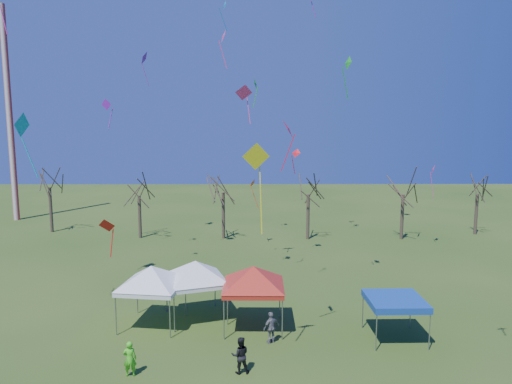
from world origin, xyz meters
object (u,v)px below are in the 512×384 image
at_px(person_grey, 271,327).
at_px(person_dark, 240,355).
at_px(tree_2, 223,176).
at_px(tree_4, 404,179).
at_px(tree_0, 48,171).
at_px(tent_blue, 395,301).
at_px(tent_red, 253,270).
at_px(radio_mast, 9,115).
at_px(tree_1, 138,181).
at_px(tent_white_west, 151,270).
at_px(tree_5, 478,180).
at_px(tent_white_mid, 195,265).
at_px(tree_3, 309,178).
at_px(person_green, 130,359).

relative_size(person_grey, person_dark, 0.98).
xyz_separation_m(tree_2, tree_4, (17.72, -0.38, -0.23)).
xyz_separation_m(tree_0, person_dark, (20.90, -28.50, -5.65)).
bearing_deg(tent_blue, tent_red, 168.88).
xyz_separation_m(radio_mast, tree_1, (17.23, -9.35, -6.71)).
relative_size(radio_mast, tent_blue, 8.73).
bearing_deg(tent_white_west, tent_blue, -7.78).
xyz_separation_m(tree_4, tent_red, (-14.71, -20.37, -2.81)).
relative_size(tree_0, person_grey, 5.14).
distance_m(tree_4, person_dark, 29.87).
bearing_deg(tree_5, tree_4, -166.15).
distance_m(tree_2, tree_5, 26.15).
distance_m(tree_1, person_grey, 26.45).
bearing_deg(tree_1, person_grey, -61.69).
bearing_deg(tent_white_mid, person_dark, -65.58).
xyz_separation_m(radio_mast, tree_2, (25.63, -9.62, -6.21)).
bearing_deg(person_grey, tree_0, -84.26).
bearing_deg(tent_white_mid, tree_4, 46.69).
xyz_separation_m(tree_2, person_dark, (2.42, -25.49, -5.46)).
xyz_separation_m(tent_red, tent_blue, (7.31, -1.44, -1.21)).
bearing_deg(tent_red, person_dark, -97.08).
relative_size(tree_2, tent_red, 1.79).
relative_size(tree_1, tent_red, 1.65).
distance_m(radio_mast, tree_1, 20.72).
bearing_deg(tent_white_west, tree_3, 61.29).
height_order(tent_red, person_dark, tent_red).
bearing_deg(tree_0, tent_white_mid, -51.06).
bearing_deg(person_grey, person_dark, 27.24).
distance_m(tree_0, tent_blue, 38.52).
distance_m(tent_blue, person_grey, 6.53).
relative_size(tree_0, tent_white_mid, 1.99).
distance_m(tree_3, tent_white_west, 23.09).
xyz_separation_m(tent_blue, person_grey, (-6.40, -0.41, -1.22)).
bearing_deg(person_grey, tree_1, -97.13).
distance_m(radio_mast, person_grey, 45.25).
height_order(radio_mast, person_green, radio_mast).
bearing_deg(tree_1, tent_white_west, -74.35).
xyz_separation_m(tent_white_west, person_grey, (6.52, -2.18, -2.35)).
distance_m(tree_2, tent_white_west, 20.82).
distance_m(radio_mast, person_dark, 46.44).
bearing_deg(tent_white_mid, tree_3, 65.59).
xyz_separation_m(tree_0, tree_2, (18.48, -3.01, -0.20)).
height_order(tent_white_west, person_green, tent_white_west).
height_order(radio_mast, tree_0, radio_mast).
height_order(tree_4, person_grey, tree_4).
relative_size(tree_4, tent_white_west, 1.78).
height_order(tree_3, tree_4, tree_3).
bearing_deg(tent_red, tree_2, 98.26).
xyz_separation_m(tree_4, person_green, (-20.17, -25.35, -5.26)).
relative_size(radio_mast, tree_2, 3.06).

